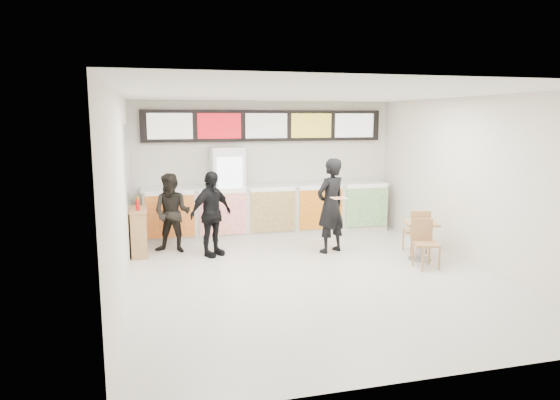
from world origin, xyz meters
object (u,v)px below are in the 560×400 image
object	(u,v)px
customer_main	(331,206)
drinks_fridge	(228,193)
service_counter	(269,210)
customer_left	(172,213)
condiment_ledge	(139,231)
customer_mid	(211,214)
cafe_table	(421,234)

from	to	relation	value
customer_main	drinks_fridge	bearing A→B (deg)	-69.35
service_counter	drinks_fridge	world-z (taller)	drinks_fridge
customer_main	customer_left	world-z (taller)	customer_main
customer_main	condiment_ledge	bearing A→B (deg)	-35.83
customer_left	customer_mid	world-z (taller)	customer_mid
customer_main	customer_left	xyz separation A→B (m)	(-3.00, 0.78, -0.15)
drinks_fridge	customer_main	world-z (taller)	drinks_fridge
customer_left	condiment_ledge	distance (m)	0.71
customer_mid	condiment_ledge	bearing A→B (deg)	128.92
service_counter	customer_left	distance (m)	2.39
customer_left	cafe_table	size ratio (longest dim) A/B	1.03
service_counter	cafe_table	bearing A→B (deg)	-49.93
service_counter	cafe_table	world-z (taller)	service_counter
customer_mid	condiment_ledge	xyz separation A→B (m)	(-1.34, 0.42, -0.35)
service_counter	drinks_fridge	bearing A→B (deg)	179.01
service_counter	customer_left	size ratio (longest dim) A/B	3.56
service_counter	customer_main	distance (m)	1.95
cafe_table	service_counter	bearing A→B (deg)	149.12
condiment_ledge	service_counter	bearing A→B (deg)	19.53
service_counter	customer_main	world-z (taller)	customer_main
drinks_fridge	condiment_ledge	xyz separation A→B (m)	(-1.89, -1.02, -0.54)
drinks_fridge	cafe_table	xyz separation A→B (m)	(3.19, -2.69, -0.50)
customer_mid	cafe_table	world-z (taller)	customer_mid
customer_left	drinks_fridge	bearing A→B (deg)	60.39
customer_left	customer_mid	size ratio (longest dim) A/B	0.95
customer_mid	cafe_table	distance (m)	3.95
drinks_fridge	customer_main	xyz separation A→B (m)	(1.76, -1.75, -0.07)
drinks_fridge	customer_left	xyz separation A→B (m)	(-1.25, -0.97, -0.22)
cafe_table	condiment_ledge	size ratio (longest dim) A/B	1.40
customer_mid	customer_left	bearing A→B (deg)	112.96
drinks_fridge	condiment_ledge	distance (m)	2.21
customer_main	condiment_ledge	world-z (taller)	customer_main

